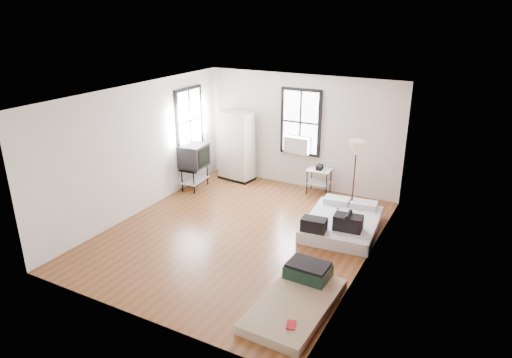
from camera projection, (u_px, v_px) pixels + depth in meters
The scene contains 8 objects.
ground at pixel (241, 233), 9.19m from camera, with size 6.00×6.00×0.00m, color brown.
room_shell at pixel (259, 147), 8.77m from camera, with size 5.02×6.02×2.80m.
mattress_main at pixel (342, 223), 9.26m from camera, with size 1.55×2.00×0.60m.
mattress_bare at pixel (298, 296), 6.98m from camera, with size 1.05×1.90×0.40m.
wardrobe at pixel (236, 146), 11.78m from camera, with size 0.96×0.63×1.79m.
side_table at pixel (319, 174), 10.98m from camera, with size 0.58×0.48×0.73m.
floor_lamp at pixel (356, 152), 9.43m from camera, with size 0.36×0.36×1.69m.
tv_stand at pixel (194, 157), 11.18m from camera, with size 0.61×0.84×1.13m.
Camera 1 is at (4.13, -7.09, 4.28)m, focal length 32.00 mm.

